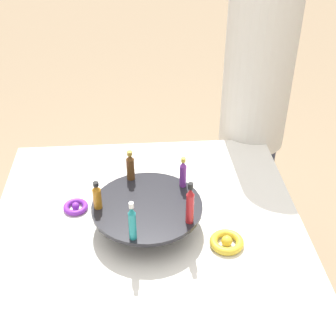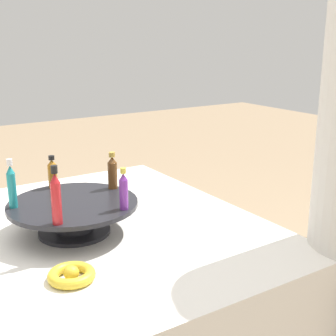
% 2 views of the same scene
% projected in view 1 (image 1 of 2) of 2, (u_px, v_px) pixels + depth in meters
% --- Properties ---
extents(party_table, '(1.03, 1.03, 0.76)m').
position_uv_depth(party_table, '(150.00, 301.00, 1.76)').
color(party_table, silver).
rests_on(party_table, ground_plane).
extents(display_stand, '(0.35, 0.35, 0.09)m').
position_uv_depth(display_stand, '(147.00, 212.00, 1.50)').
color(display_stand, black).
rests_on(display_stand, party_table).
extents(bottle_purple, '(0.02, 0.02, 0.11)m').
position_uv_depth(bottle_purple, '(183.00, 173.00, 1.54)').
color(bottle_purple, '#702D93').
rests_on(bottle_purple, display_stand).
extents(bottle_brown, '(0.03, 0.03, 0.11)m').
position_uv_depth(bottle_brown, '(130.00, 166.00, 1.57)').
color(bottle_brown, brown).
rests_on(bottle_brown, display_stand).
extents(bottle_amber, '(0.03, 0.03, 0.10)m').
position_uv_depth(bottle_amber, '(97.00, 196.00, 1.45)').
color(bottle_amber, '#AD6B19').
rests_on(bottle_amber, display_stand).
extents(bottle_teal, '(0.02, 0.02, 0.13)m').
position_uv_depth(bottle_teal, '(132.00, 222.00, 1.33)').
color(bottle_teal, teal).
rests_on(bottle_teal, display_stand).
extents(bottle_red, '(0.02, 0.02, 0.15)m').
position_uv_depth(bottle_red, '(190.00, 205.00, 1.38)').
color(bottle_red, '#B21E23').
rests_on(bottle_red, display_stand).
extents(ribbon_bow_purple, '(0.09, 0.09, 0.03)m').
position_uv_depth(ribbon_bow_purple, '(76.00, 207.00, 1.61)').
color(ribbon_bow_purple, purple).
rests_on(ribbon_bow_purple, party_table).
extents(ribbon_bow_gold, '(0.11, 0.11, 0.03)m').
position_uv_depth(ribbon_bow_gold, '(227.00, 242.00, 1.46)').
color(ribbon_bow_gold, gold).
rests_on(ribbon_bow_gold, party_table).
extents(person_figure, '(0.28, 0.28, 1.67)m').
position_uv_depth(person_figure, '(253.00, 112.00, 2.02)').
color(person_figure, '#282D42').
rests_on(person_figure, ground_plane).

